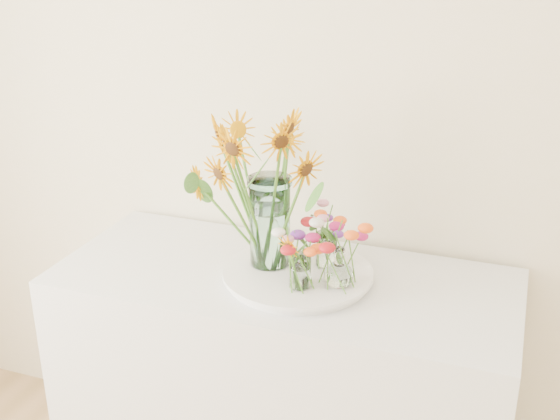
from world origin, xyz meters
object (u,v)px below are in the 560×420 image
Objects in this scene: tray at (298,276)px; counter at (283,398)px; mason_jar at (270,222)px; small_vase_c at (326,250)px; small_vase_a at (300,272)px; small_vase_b at (339,267)px.

counter is at bearing 168.44° from tray.
counter is 0.62m from mason_jar.
tray is 0.12m from small_vase_c.
small_vase_c is at bearing 45.26° from tray.
counter is 4.95× the size of mason_jar.
mason_jar is at bearing 139.79° from small_vase_a.
tray is at bearing -11.66° from mason_jar.
counter is at bearing -153.67° from small_vase_c.
small_vase_a is 0.95× the size of small_vase_c.
small_vase_c is (0.16, 0.05, -0.09)m from mason_jar.
mason_jar is at bearing 168.34° from tray.
tray is 3.52× the size of small_vase_b.
small_vase_c is (0.03, 0.16, 0.00)m from small_vase_a.
small_vase_c reaches higher than tray.
small_vase_a is at bearing -153.22° from small_vase_b.
small_vase_c is (0.07, 0.07, 0.07)m from tray.
small_vase_b reaches higher than tray.
mason_jar reaches higher than small_vase_c.
small_vase_b is at bearing -57.86° from small_vase_c.
small_vase_c is at bearing 26.33° from counter.
tray is at bearing 162.41° from small_vase_b.
mason_jar is 2.71× the size of small_vase_a.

